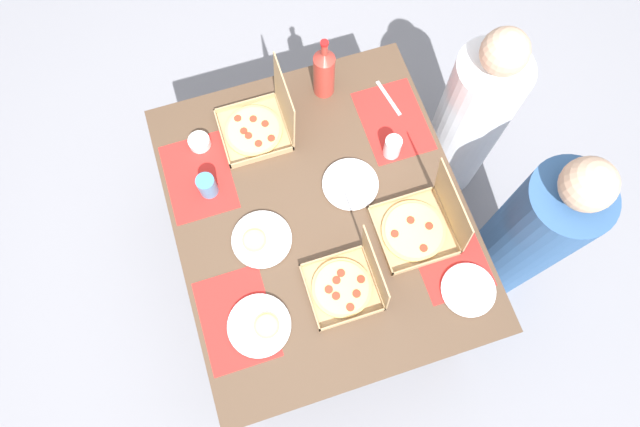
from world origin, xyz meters
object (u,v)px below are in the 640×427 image
object	(u,v)px
cup_clear_right	(207,186)
condiment_bowl	(199,142)
diner_right_seat	(525,236)
pizza_box_corner_right	(422,226)
soda_bottle	(324,72)
cup_spare	(392,147)
diner_left_seat	(468,123)
plate_middle	(350,184)
pizza_box_edge_far	(349,284)
plate_far_left	(260,326)
plate_near_right	(261,240)
plate_far_right	(468,290)
pizza_box_center	(260,124)

from	to	relation	value
cup_clear_right	condiment_bowl	distance (m)	0.22
diner_right_seat	pizza_box_corner_right	bearing A→B (deg)	-103.83
cup_clear_right	condiment_bowl	bearing A→B (deg)	176.49
diner_right_seat	soda_bottle	bearing A→B (deg)	-142.58
cup_spare	diner_left_seat	xyz separation A→B (m)	(-0.14, 0.47, -0.29)
diner_right_seat	plate_middle	bearing A→B (deg)	-119.24
soda_bottle	pizza_box_edge_far	bearing A→B (deg)	-11.85
plate_far_left	plate_near_right	xyz separation A→B (m)	(-0.32, 0.09, -0.00)
plate_far_right	diner_right_seat	xyz separation A→B (m)	(-0.16, 0.40, -0.21)
plate_far_right	cup_clear_right	bearing A→B (deg)	-129.91
plate_middle	cup_clear_right	bearing A→B (deg)	-105.44
plate_middle	cup_clear_right	size ratio (longest dim) A/B	2.20
pizza_box_edge_far	cup_spare	distance (m)	0.59
pizza_box_edge_far	pizza_box_center	bearing A→B (deg)	-169.88
diner_left_seat	cup_spare	bearing A→B (deg)	-73.83
cup_spare	condiment_bowl	distance (m)	0.79
plate_middle	diner_right_seat	bearing A→B (deg)	60.76
pizza_box_center	cup_clear_right	bearing A→B (deg)	-53.67
plate_middle	pizza_box_corner_right	bearing A→B (deg)	37.20
pizza_box_center	cup_spare	bearing A→B (deg)	61.17
diner_right_seat	pizza_box_edge_far	bearing A→B (deg)	-89.28
pizza_box_edge_far	plate_middle	distance (m)	0.42
plate_middle	diner_right_seat	xyz separation A→B (m)	(0.38, 0.68, -0.21)
cup_spare	plate_near_right	bearing A→B (deg)	-71.87
plate_middle	soda_bottle	xyz separation A→B (m)	(-0.46, 0.04, 0.12)
plate_far_right	plate_far_left	world-z (taller)	plate_far_left
pizza_box_edge_far	condiment_bowl	distance (m)	0.85
pizza_box_center	plate_middle	size ratio (longest dim) A/B	1.35
pizza_box_corner_right	cup_spare	size ratio (longest dim) A/B	3.08
plate_far_left	pizza_box_corner_right	bearing A→B (deg)	103.67
diner_left_seat	soda_bottle	bearing A→B (deg)	-110.17
soda_bottle	diner_left_seat	xyz separation A→B (m)	(0.24, 0.64, -0.37)
pizza_box_corner_right	plate_middle	world-z (taller)	pizza_box_corner_right
plate_far_left	cup_spare	size ratio (longest dim) A/B	2.28
plate_far_left	diner_left_seat	bearing A→B (deg)	119.08
pizza_box_edge_far	cup_spare	world-z (taller)	pizza_box_edge_far
pizza_box_center	pizza_box_edge_far	bearing A→B (deg)	10.12
cup_spare	cup_clear_right	distance (m)	0.76
plate_far_left	soda_bottle	distance (m)	1.05
pizza_box_edge_far	plate_far_right	size ratio (longest dim) A/B	1.42
pizza_box_corner_right	diner_right_seat	size ratio (longest dim) A/B	0.26
plate_near_right	soda_bottle	world-z (taller)	soda_bottle
diner_right_seat	pizza_box_center	bearing A→B (deg)	-127.53
plate_middle	condiment_bowl	distance (m)	0.65
pizza_box_edge_far	plate_far_right	bearing A→B (deg)	70.18
plate_far_left	plate_near_right	size ratio (longest dim) A/B	1.00
condiment_bowl	diner_left_seat	world-z (taller)	diner_left_seat
condiment_bowl	diner_right_seat	distance (m)	1.44
plate_near_right	cup_spare	size ratio (longest dim) A/B	2.27
plate_far_right	pizza_box_center	bearing A→B (deg)	-148.11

